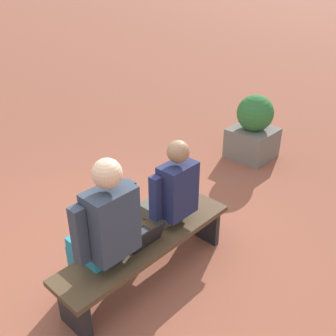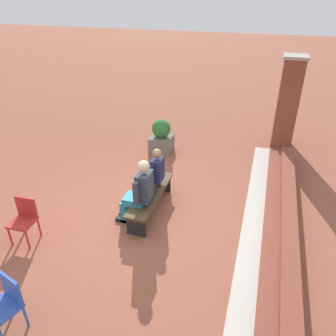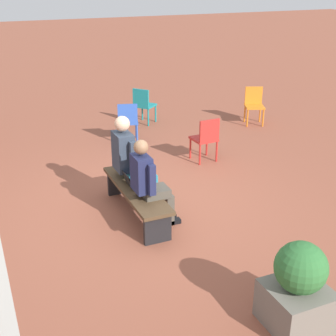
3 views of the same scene
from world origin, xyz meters
name	(u,v)px [view 1 (image 1 of 3)]	position (x,y,z in m)	size (l,w,h in m)	color
ground_plane	(118,277)	(0.00, 0.00, 0.00)	(60.00, 60.00, 0.00)	brown
bench	(148,247)	(-0.20, 0.21, 0.35)	(1.80, 0.44, 0.45)	#4C3823
person_student	(169,197)	(-0.54, 0.14, 0.69)	(0.51, 0.64, 1.29)	#4C473D
person_adult	(103,230)	(0.21, 0.14, 0.74)	(0.58, 0.73, 1.40)	teal
laptop	(143,238)	(-0.14, 0.22, 0.50)	(0.32, 0.29, 0.21)	black
planter	(253,129)	(-2.98, -0.47, 0.44)	(0.60, 0.60, 0.94)	#6B665B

